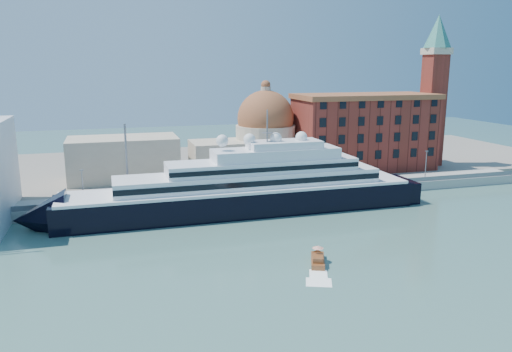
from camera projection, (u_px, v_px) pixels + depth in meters
name	position (u px, v px, depth m)	size (l,w,h in m)	color
ground	(247.00, 248.00, 93.53)	(400.00, 400.00, 0.00)	#3B675E
quay	(211.00, 197.00, 125.08)	(180.00, 10.00, 2.50)	gray
land	(186.00, 167.00, 163.51)	(260.00, 72.00, 2.00)	slate
quay_fence	(214.00, 194.00, 120.47)	(180.00, 0.10, 1.20)	slate
superyacht	(230.00, 193.00, 114.67)	(93.00, 12.89, 27.79)	black
water_taxi	(318.00, 260.00, 86.01)	(4.62, 7.09, 3.20)	brown
warehouse	(364.00, 131.00, 153.74)	(43.00, 19.00, 23.25)	maroon
campanile	(434.00, 81.00, 157.22)	(8.40, 8.40, 47.00)	maroon
church	(215.00, 144.00, 146.99)	(66.00, 18.00, 25.50)	beige
lamp_posts	(159.00, 168.00, 118.08)	(120.80, 2.40, 18.00)	slate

